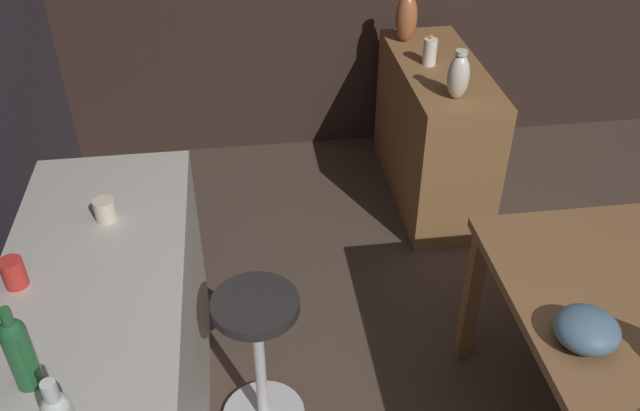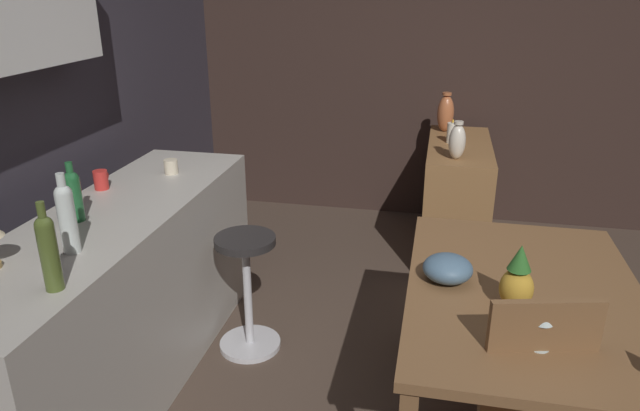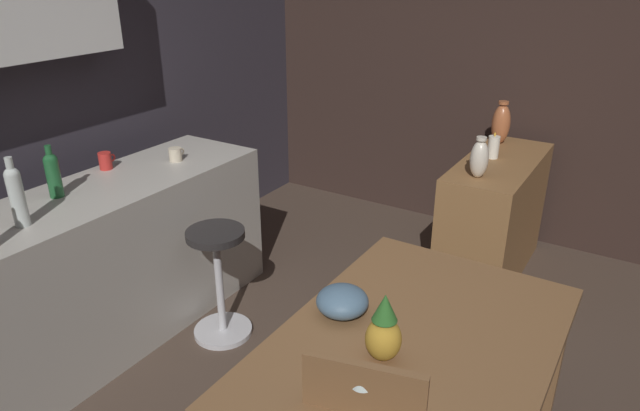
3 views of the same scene
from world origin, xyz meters
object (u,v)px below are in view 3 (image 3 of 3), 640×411
wine_glass_left (363,378)px  pillar_candle_tall (493,147)px  dining_table (413,359)px  fruit_bowl (342,301)px  wine_bottle_clear (16,194)px  vase_ceramic_ivory (479,159)px  pineapple_centerpiece (384,332)px  cup_cream (176,154)px  sideboard_cabinet (493,218)px  bar_stool (219,280)px  cup_red (106,161)px  vase_copper (501,124)px  wine_bottle_green (53,173)px

wine_glass_left → pillar_candle_tall: (2.35, 0.30, 0.03)m
dining_table → fruit_bowl: fruit_bowl is taller
wine_bottle_clear → pillar_candle_tall: wine_bottle_clear is taller
vase_ceramic_ivory → dining_table: bearing=-170.1°
pineapple_centerpiece → cup_cream: (0.80, 1.77, 0.09)m
wine_glass_left → cup_cream: (1.06, 1.82, 0.08)m
wine_bottle_clear → cup_cream: wine_bottle_clear is taller
sideboard_cabinet → wine_glass_left: (-2.33, -0.23, 0.45)m
dining_table → bar_stool: dining_table is taller
wine_bottle_clear → cup_red: wine_bottle_clear is taller
dining_table → wine_glass_left: (-0.41, 0.00, 0.20)m
wine_bottle_clear → cup_cream: size_ratio=2.95×
fruit_bowl → pillar_candle_tall: pillar_candle_tall is taller
fruit_bowl → cup_cream: 1.65m
fruit_bowl → cup_red: size_ratio=1.91×
vase_ceramic_ivory → pillar_candle_tall: bearing=4.0°
cup_cream → pillar_candle_tall: bearing=-49.8°
pillar_candle_tall → vase_copper: (0.33, 0.05, 0.07)m
wine_glass_left → wine_bottle_clear: wine_bottle_clear is taller
dining_table → wine_glass_left: bearing=179.8°
wine_glass_left → cup_cream: 2.11m
sideboard_cabinet → vase_copper: bearing=18.0°
sideboard_cabinet → wine_bottle_green: bearing=139.4°
fruit_bowl → wine_bottle_clear: size_ratio=0.63×
fruit_bowl → wine_bottle_clear: wine_bottle_clear is taller
dining_table → pineapple_centerpiece: pineapple_centerpiece is taller
sideboard_cabinet → cup_red: cup_red is taller
pineapple_centerpiece → dining_table: bearing=-21.3°
vase_ceramic_ivory → vase_copper: bearing=6.3°
pineapple_centerpiece → fruit_bowl: size_ratio=1.26×
vase_copper → pillar_candle_tall: bearing=-171.0°
pineapple_centerpiece → cup_red: bearing=76.3°
fruit_bowl → wine_bottle_green: wine_bottle_green is taller
wine_bottle_clear → vase_ceramic_ivory: size_ratio=1.31×
wine_glass_left → pillar_candle_tall: 2.37m
dining_table → pillar_candle_tall: bearing=8.7°
wine_bottle_clear → cup_red: 0.76m
vase_ceramic_ivory → fruit_bowl: bearing=178.5°
cup_cream → vase_copper: bearing=-42.2°
bar_stool → cup_red: (-0.07, 0.73, 0.59)m
wine_glass_left → wine_bottle_green: size_ratio=0.61×
dining_table → cup_cream: bearing=70.3°
sideboard_cabinet → pillar_candle_tall: size_ratio=6.47×
dining_table → wine_bottle_green: 1.97m
cup_red → pillar_candle_tall: bearing=-47.7°
wine_bottle_green → vase_copper: wine_bottle_green is taller
fruit_bowl → wine_bottle_clear: 1.53m
fruit_bowl → wine_bottle_green: 1.65m
vase_copper → bar_stool: bearing=152.4°
pillar_candle_tall → vase_copper: 0.34m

